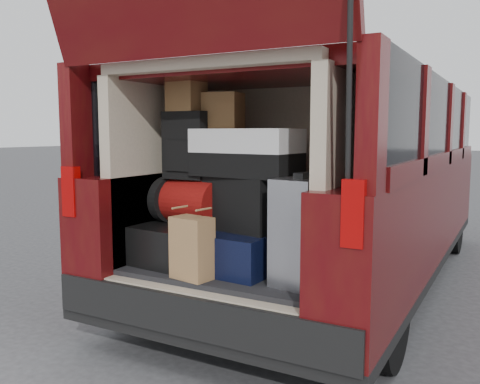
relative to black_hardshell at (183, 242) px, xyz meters
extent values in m
plane|color=#373739|center=(0.39, -0.15, -0.67)|extent=(80.00, 80.00, 0.00)
cylinder|color=black|center=(-0.43, 0.25, -0.35)|extent=(0.24, 0.64, 0.64)
cylinder|color=black|center=(1.21, 0.25, -0.35)|extent=(0.24, 0.64, 0.64)
cylinder|color=black|center=(-0.43, 3.55, -0.35)|extent=(0.24, 0.64, 0.64)
cylinder|color=black|center=(1.21, 3.55, -0.35)|extent=(0.24, 0.64, 0.64)
cube|color=black|center=(0.39, 1.93, -0.41)|extent=(1.90, 4.85, 0.08)
cube|color=#4C060C|center=(-0.40, 1.93, 0.03)|extent=(0.33, 4.85, 0.80)
cube|color=#4C060C|center=(1.17, 1.93, 0.03)|extent=(0.33, 4.85, 0.80)
cube|color=#4C060C|center=(0.39, 1.93, 1.06)|extent=(1.82, 4.46, 0.10)
cube|color=black|center=(-0.49, 1.83, 0.77)|extent=(0.12, 4.25, 0.68)
cube|color=black|center=(1.27, 1.83, 0.77)|extent=(0.12, 4.25, 0.68)
cube|color=black|center=(0.39, -0.44, -0.27)|extent=(1.86, 0.16, 0.22)
cube|color=#990505|center=(-0.47, -0.48, 0.35)|extent=(0.10, 0.06, 0.30)
cube|color=#990505|center=(1.25, -0.48, 0.35)|extent=(0.10, 0.06, 0.30)
cube|color=black|center=(0.39, 0.13, -0.15)|extent=(1.24, 1.05, 0.06)
cube|color=#C1AF94|center=(-0.27, 0.13, 0.45)|extent=(0.08, 1.05, 1.15)
cube|color=#C1AF94|center=(1.05, 0.13, 0.45)|extent=(0.08, 1.05, 1.15)
cube|color=#C1AF94|center=(0.39, 0.68, 0.45)|extent=(1.34, 0.06, 1.15)
cube|color=#C1AF94|center=(0.39, 0.13, 1.06)|extent=(1.34, 1.05, 0.06)
cylinder|color=black|center=(1.23, -0.55, 0.98)|extent=(0.02, 0.90, 0.76)
cube|color=black|center=(0.39, 0.13, -0.40)|extent=(1.24, 1.05, 0.55)
cube|color=black|center=(0.00, 0.00, 0.00)|extent=(0.49, 0.64, 0.24)
cube|color=black|center=(0.44, 0.00, 0.00)|extent=(0.48, 0.57, 0.24)
cube|color=white|center=(0.87, -0.08, 0.17)|extent=(0.29, 0.42, 0.58)
cube|color=#AC7E4D|center=(0.28, -0.31, 0.05)|extent=(0.25, 0.18, 0.35)
cube|color=maroon|center=(0.06, 0.02, 0.26)|extent=(0.48, 0.36, 0.29)
cube|color=black|center=(0.43, 0.04, 0.28)|extent=(0.50, 0.36, 0.32)
cube|color=black|center=(0.04, 0.03, 0.62)|extent=(0.30, 0.19, 0.42)
cube|color=silver|center=(0.44, 0.05, 0.58)|extent=(0.66, 0.38, 0.28)
cube|color=brown|center=(0.02, 0.02, 0.92)|extent=(0.22, 0.19, 0.19)
cube|color=brown|center=(0.24, 0.12, 0.83)|extent=(0.24, 0.21, 0.22)
camera|label=1|loc=(1.87, -2.63, 0.70)|focal=38.00mm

